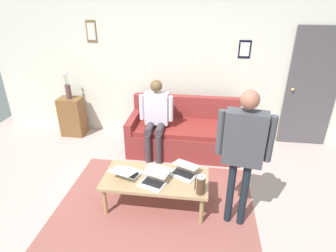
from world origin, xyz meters
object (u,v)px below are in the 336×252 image
object	(u,v)px
interior_door	(311,89)
coffee_table	(155,180)
laptop_right	(154,179)
laptop_left	(127,172)
person_seated	(156,115)
laptop_center	(184,171)
side_shelf	(72,117)
person_standing	(244,145)
french_press	(201,185)
couch	(184,134)
flower_vase	(68,90)

from	to	relation	value
interior_door	coffee_table	size ratio (longest dim) A/B	1.57
coffee_table	laptop_right	bearing A→B (deg)	90.63
laptop_left	person_seated	bearing A→B (deg)	-97.16
laptop_center	coffee_table	bearing A→B (deg)	19.82
coffee_table	side_shelf	xyz separation A→B (m)	(1.92, -1.76, -0.01)
laptop_left	person_standing	distance (m)	1.48
interior_door	french_press	size ratio (longest dim) A/B	7.86
french_press	person_seated	xyz separation A→B (m)	(0.77, -1.45, 0.19)
coffee_table	laptop_left	bearing A→B (deg)	-0.05
interior_door	person_seated	xyz separation A→B (m)	(2.54, 0.76, -0.30)
laptop_right	interior_door	bearing A→B (deg)	-138.06
laptop_right	person_seated	size ratio (longest dim) A/B	0.33
laptop_left	person_standing	xyz separation A→B (m)	(-1.34, 0.17, 0.60)
couch	laptop_left	distance (m)	1.59
person_seated	french_press	bearing A→B (deg)	117.85
person_standing	person_seated	bearing A→B (deg)	-49.81
person_seated	interior_door	bearing A→B (deg)	-163.30
laptop_right	flower_vase	world-z (taller)	flower_vase
coffee_table	side_shelf	bearing A→B (deg)	-42.50
couch	side_shelf	distance (m)	2.19
side_shelf	flower_vase	distance (m)	0.53
laptop_right	flower_vase	size ratio (longest dim) A/B	0.87
couch	side_shelf	bearing A→B (deg)	-7.94
french_press	laptop_center	bearing A→B (deg)	-57.54
french_press	flower_vase	world-z (taller)	flower_vase
laptop_left	french_press	world-z (taller)	french_press
coffee_table	person_standing	size ratio (longest dim) A/B	0.79
interior_door	laptop_center	world-z (taller)	interior_door
coffee_table	person_seated	world-z (taller)	person_seated
coffee_table	laptop_right	distance (m)	0.13
interior_door	laptop_right	distance (m)	3.19
interior_door	side_shelf	size ratio (longest dim) A/B	2.78
laptop_left	person_standing	size ratio (longest dim) A/B	0.25
laptop_center	flower_vase	xyz separation A→B (m)	(2.27, -1.64, 0.43)
laptop_center	french_press	world-z (taller)	french_press
couch	person_seated	xyz separation A→B (m)	(0.45, 0.23, 0.42)
flower_vase	person_standing	bearing A→B (deg)	146.37
french_press	side_shelf	size ratio (longest dim) A/B	0.35
flower_vase	person_seated	distance (m)	1.81
side_shelf	flower_vase	xyz separation A→B (m)	(0.00, -0.00, 0.53)
couch	flower_vase	world-z (taller)	flower_vase
laptop_center	person_seated	xyz separation A→B (m)	(0.55, -1.11, 0.26)
laptop_center	flower_vase	bearing A→B (deg)	-35.86
interior_door	french_press	world-z (taller)	interior_door
coffee_table	person_seated	distance (m)	1.30
laptop_right	person_standing	xyz separation A→B (m)	(-0.98, 0.07, 0.59)
couch	person_standing	world-z (taller)	person_standing
french_press	person_standing	distance (m)	0.67
person_standing	person_seated	size ratio (longest dim) A/B	1.29
laptop_center	french_press	size ratio (longest dim) A/B	1.58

